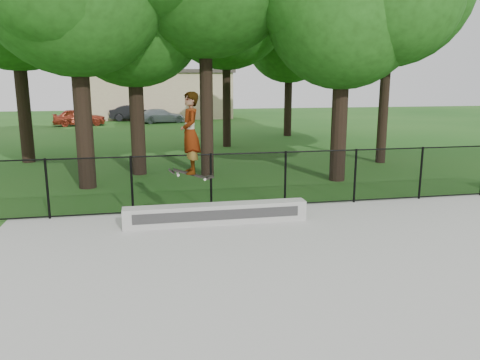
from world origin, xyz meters
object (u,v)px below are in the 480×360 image
Objects in this scene: car_c at (161,116)px; skater_airborne at (190,134)px; car_a at (79,117)px; car_b at (134,113)px; grind_ledge at (216,214)px.

car_c is 1.74× the size of skater_airborne.
car_b is at bearing -53.44° from car_a.
car_b is 1.79× the size of skater_airborne.
car_a reaches higher than grind_ledge.
car_b is 3.32m from car_c.
skater_airborne is at bearing -172.54° from grind_ledge.
skater_airborne is (1.95, -30.45, 1.54)m from car_b.
skater_airborne is (-0.26, -27.98, 1.64)m from car_c.
car_b is 30.56m from skater_airborne.
car_a is 6.28m from car_c.
skater_airborne reaches higher than car_b.
skater_airborne is at bearing -177.13° from car_b.
car_b is at bearing 94.76° from grind_ledge.
skater_airborne is (-0.58, -0.08, 1.90)m from grind_ledge.
car_c is at bearing -139.14° from car_b.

